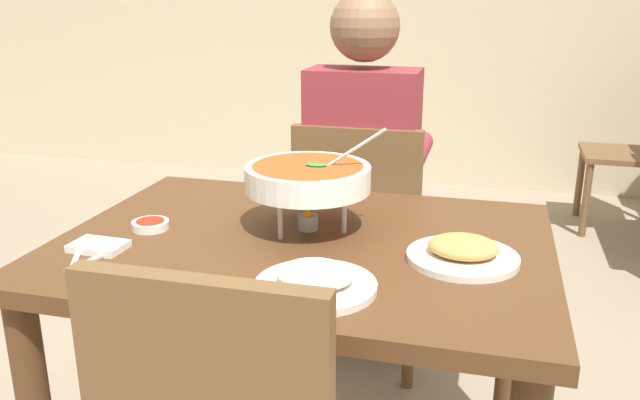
% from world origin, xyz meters
% --- Properties ---
extents(dining_table_main, '(1.13, 0.83, 0.75)m').
position_xyz_m(dining_table_main, '(0.00, 0.00, 0.63)').
color(dining_table_main, '#51331C').
rests_on(dining_table_main, ground_plane).
extents(chair_diner_main, '(0.44, 0.44, 0.90)m').
position_xyz_m(chair_diner_main, '(-0.00, 0.70, 0.51)').
color(chair_diner_main, brown).
rests_on(chair_diner_main, ground_plane).
extents(diner_main, '(0.40, 0.45, 1.31)m').
position_xyz_m(diner_main, '(0.00, 0.74, 0.75)').
color(diner_main, '#2D2D38').
rests_on(diner_main, ground_plane).
extents(curry_bowl, '(0.33, 0.30, 0.26)m').
position_xyz_m(curry_bowl, '(-0.01, 0.07, 0.88)').
color(curry_bowl, silver).
rests_on(curry_bowl, dining_table_main).
extents(rice_plate, '(0.24, 0.24, 0.06)m').
position_xyz_m(rice_plate, '(0.10, -0.26, 0.77)').
color(rice_plate, white).
rests_on(rice_plate, dining_table_main).
extents(appetizer_plate, '(0.24, 0.24, 0.06)m').
position_xyz_m(appetizer_plate, '(0.37, -0.04, 0.77)').
color(appetizer_plate, white).
rests_on(appetizer_plate, dining_table_main).
extents(sauce_dish, '(0.09, 0.09, 0.02)m').
position_xyz_m(sauce_dish, '(-0.38, -0.03, 0.76)').
color(sauce_dish, white).
rests_on(sauce_dish, dining_table_main).
extents(napkin_folded, '(0.12, 0.09, 0.02)m').
position_xyz_m(napkin_folded, '(-0.43, -0.18, 0.76)').
color(napkin_folded, white).
rests_on(napkin_folded, dining_table_main).
extents(fork_utensil, '(0.08, 0.16, 0.01)m').
position_xyz_m(fork_utensil, '(-0.45, -0.23, 0.76)').
color(fork_utensil, silver).
rests_on(fork_utensil, dining_table_main).
extents(spoon_utensil, '(0.06, 0.17, 0.01)m').
position_xyz_m(spoon_utensil, '(-0.40, -0.23, 0.76)').
color(spoon_utensil, silver).
rests_on(spoon_utensil, dining_table_main).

